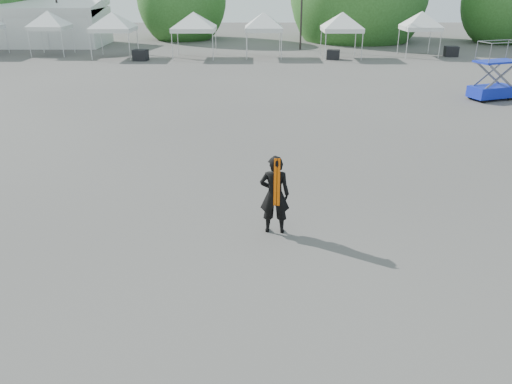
{
  "coord_description": "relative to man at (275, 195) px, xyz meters",
  "views": [
    {
      "loc": [
        -0.86,
        -12.0,
        5.68
      ],
      "look_at": [
        -0.84,
        -1.84,
        1.3
      ],
      "focal_mm": 35.0,
      "sensor_mm": 36.0,
      "label": 1
    }
  ],
  "objects": [
    {
      "name": "tent_g",
      "position": [
        12.31,
        29.54,
        2.08
      ],
      "size": [
        3.82,
        3.82,
        3.88
      ],
      "color": "silver",
      "rests_on": "ground"
    },
    {
      "name": "tent_b",
      "position": [
        -16.52,
        30.12,
        2.08
      ],
      "size": [
        3.86,
        3.86,
        3.88
      ],
      "color": "silver",
      "rests_on": "ground"
    },
    {
      "name": "marquee",
      "position": [
        -21.6,
        36.24,
        0.99
      ],
      "size": [
        15.0,
        6.25,
        4.23
      ],
      "color": "silver",
      "rests_on": "ground"
    },
    {
      "name": "scissor_lift",
      "position": [
        11.43,
        14.22,
        0.46
      ],
      "size": [
        2.45,
        1.78,
        2.85
      ],
      "rotation": [
        0.0,
        0.0,
        0.34
      ],
      "color": "#0B2397",
      "rests_on": "ground"
    },
    {
      "name": "tent_e",
      "position": [
        0.2,
        28.86,
        2.08
      ],
      "size": [
        3.94,
        3.94,
        3.88
      ],
      "color": "silver",
      "rests_on": "ground"
    },
    {
      "name": "man",
      "position": [
        0.0,
        0.0,
        0.0
      ],
      "size": [
        0.74,
        0.51,
        1.94
      ],
      "rotation": [
        0.0,
        0.0,
        3.08
      ],
      "color": "black",
      "rests_on": "ground"
    },
    {
      "name": "ground",
      "position": [
        0.4,
        1.24,
        -0.97
      ],
      "size": [
        120.0,
        120.0,
        0.0
      ],
      "primitive_type": "plane",
      "color": "#474442",
      "rests_on": "ground"
    },
    {
      "name": "tent_d",
      "position": [
        -5.08,
        28.73,
        2.08
      ],
      "size": [
        4.53,
        4.53,
        3.88
      ],
      "color": "silver",
      "rests_on": "ground"
    },
    {
      "name": "crate_east",
      "position": [
        14.82,
        29.2,
        -0.59
      ],
      "size": [
        1.06,
        0.86,
        0.77
      ],
      "primitive_type": "cube",
      "rotation": [
        0.0,
        0.0,
        -0.09
      ],
      "color": "black",
      "rests_on": "ground"
    },
    {
      "name": "tree_far_e",
      "position": [
        22.4,
        38.24,
        2.65
      ],
      "size": [
        3.84,
        3.84,
        5.84
      ],
      "color": "#382314",
      "rests_on": "ground"
    },
    {
      "name": "tent_c",
      "position": [
        -11.18,
        28.72,
        2.08
      ],
      "size": [
        4.33,
        4.33,
        3.88
      ],
      "color": "silver",
      "rests_on": "ground"
    },
    {
      "name": "crate_mid",
      "position": [
        5.41,
        27.68,
        -0.62
      ],
      "size": [
        1.07,
        0.92,
        0.71
      ],
      "primitive_type": "cube",
      "rotation": [
        0.0,
        0.0,
        -0.26
      ],
      "color": "black",
      "rests_on": "ground"
    },
    {
      "name": "crate_west",
      "position": [
        -8.94,
        27.13,
        -0.58
      ],
      "size": [
        1.14,
        0.95,
        0.79
      ],
      "primitive_type": "cube",
      "rotation": [
        0.0,
        0.0,
        -0.16
      ],
      "color": "black",
      "rests_on": "ground"
    },
    {
      "name": "tent_f",
      "position": [
        6.07,
        28.52,
        2.08
      ],
      "size": [
        4.11,
        4.11,
        3.88
      ],
      "color": "silver",
      "rests_on": "ground"
    }
  ]
}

